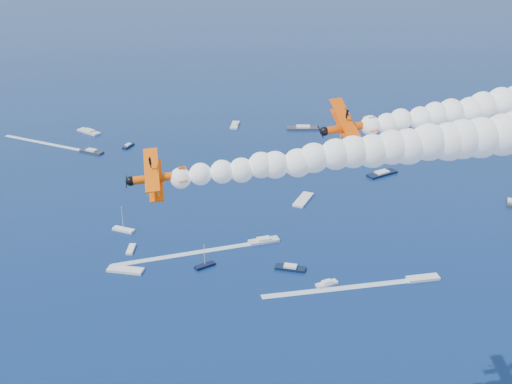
{
  "coord_description": "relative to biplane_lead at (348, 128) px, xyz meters",
  "views": [
    {
      "loc": [
        3.26,
        -72.18,
        92.03
      ],
      "look_at": [
        -5.1,
        12.71,
        52.92
      ],
      "focal_mm": 47.29,
      "sensor_mm": 36.0,
      "label": 1
    }
  ],
  "objects": [
    {
      "name": "biplane_lead",
      "position": [
        0.0,
        0.0,
        0.0
      ],
      "size": [
        11.1,
        12.67,
        9.31
      ],
      "primitive_type": null,
      "rotation": [
        -0.43,
        0.07,
        3.49
      ],
      "color": "#ED4B04"
    },
    {
      "name": "smoke_trail_trail",
      "position": [
        9.56,
        -2.58,
        -1.25
      ],
      "size": [
        73.86,
        38.82,
        12.83
      ],
      "primitive_type": null,
      "rotation": [
        0.0,
        0.0,
        3.38
      ],
      "color": "white"
    },
    {
      "name": "biplane_trail",
      "position": [
        -24.92,
        -11.01,
        -4.0
      ],
      "size": [
        9.99,
        11.8,
        8.27
      ],
      "primitive_type": null,
      "rotation": [
        -0.29,
        0.07,
        3.38
      ],
      "color": "#FD5B05"
    },
    {
      "name": "boat_wakes",
      "position": [
        -49.64,
        89.06,
        -60.9
      ],
      "size": [
        149.5,
        107.47,
        0.04
      ],
      "color": "white",
      "rests_on": "ground"
    },
    {
      "name": "spectator_boats",
      "position": [
        -14.36,
        99.53,
        -60.58
      ],
      "size": [
        216.28,
        180.1,
        0.7
      ],
      "color": "silver",
      "rests_on": "ground"
    }
  ]
}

